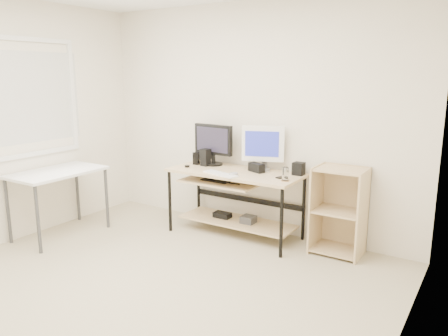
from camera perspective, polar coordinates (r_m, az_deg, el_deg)
room at (r=3.58m, az=-13.94°, el=3.96°), size 4.01×4.01×2.62m
desk at (r=4.91m, az=1.21°, el=-2.78°), size 1.50×0.65×0.75m
side_table at (r=5.21m, az=-20.91°, el=-1.21°), size 0.60×1.00×0.75m
shelf_unit at (r=4.61m, az=14.91°, el=-5.31°), size 0.50×0.40×0.90m
black_monitor at (r=5.12m, az=-1.42°, el=3.42°), size 0.53×0.22×0.48m
white_imac at (r=4.84m, az=5.10°, el=3.01°), size 0.46×0.20×0.50m
keyboard at (r=4.68m, az=-0.46°, el=-0.77°), size 0.46×0.24×0.02m
mouse at (r=4.62m, az=1.22°, el=-0.79°), size 0.11×0.13×0.04m
center_speaker at (r=4.81m, az=4.26°, el=0.06°), size 0.21×0.15×0.10m
speaker_left at (r=5.11m, az=-2.44°, el=1.44°), size 0.11×0.11×0.20m
speaker_right at (r=4.72m, az=9.72°, el=-0.09°), size 0.11×0.11×0.14m
audio_controller at (r=5.19m, az=-3.64°, el=1.25°), size 0.08×0.06×0.15m
volume_puck at (r=5.06m, az=-4.84°, el=0.24°), size 0.07×0.07×0.02m
smartphone at (r=4.58m, az=7.52°, el=-1.20°), size 0.10×0.14×0.01m
coaster at (r=4.45m, az=7.98°, el=-1.64°), size 0.11×0.11×0.01m
drinking_glass at (r=4.43m, az=8.00°, el=-0.76°), size 0.09×0.09×0.14m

